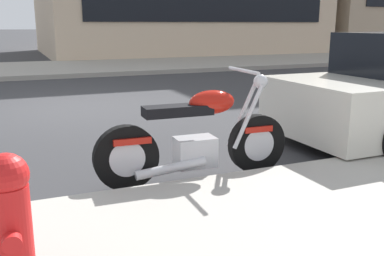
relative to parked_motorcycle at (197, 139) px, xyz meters
The scene contains 5 objects.
ground_plane 4.60m from the parked_motorcycle, 97.55° to the left, with size 260.00×260.00×0.00m, color #333335.
sidewalk_far_curb 16.39m from the parked_motorcycle, 45.92° to the left, with size 120.00×5.00×0.14m, color gray.
parking_stall_stripe 0.84m from the parked_motorcycle, 145.85° to the left, with size 0.12×2.20×0.01m, color silver.
parked_motorcycle is the anchor object (origin of this frame).
fire_hydrant 2.30m from the parked_motorcycle, 139.39° to the right, with size 0.24×0.36×0.75m.
Camera 1 is at (-1.09, -8.44, 1.55)m, focal length 41.15 mm.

